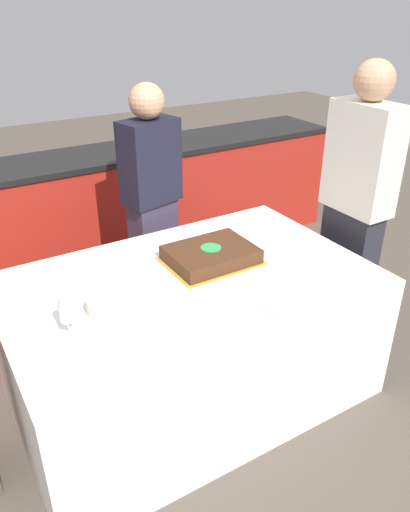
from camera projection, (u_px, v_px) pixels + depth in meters
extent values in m
plane|color=brown|center=(191.00, 389.00, 2.82)|extent=(14.00, 14.00, 0.00)
cube|color=#A82319|center=(84.00, 217.00, 3.86)|extent=(4.40, 0.55, 0.88)
cube|color=black|center=(77.00, 160.00, 3.64)|extent=(4.40, 0.58, 0.04)
cube|color=white|center=(190.00, 337.00, 2.65)|extent=(1.81, 1.15, 0.72)
cube|color=gold|center=(211.00, 261.00, 2.63)|extent=(0.48, 0.37, 0.00)
cube|color=#472816|center=(211.00, 254.00, 2.62)|extent=(0.44, 0.33, 0.07)
cylinder|color=green|center=(211.00, 248.00, 2.60)|extent=(0.11, 0.11, 0.00)
cylinder|color=white|center=(109.00, 305.00, 2.20)|extent=(0.19, 0.19, 0.07)
cylinder|color=white|center=(70.00, 334.00, 2.07)|extent=(0.06, 0.06, 0.00)
cylinder|color=white|center=(69.00, 327.00, 2.05)|extent=(0.01, 0.01, 0.07)
cylinder|color=white|center=(66.00, 309.00, 2.01)|extent=(0.06, 0.06, 0.12)
cylinder|color=white|center=(182.00, 237.00, 2.89)|extent=(0.22, 0.22, 0.00)
cube|color=white|center=(281.00, 310.00, 2.21)|extent=(0.13, 0.11, 0.02)
cube|color=#383347|center=(155.00, 259.00, 3.31)|extent=(0.32, 0.22, 0.83)
cube|color=black|center=(150.00, 162.00, 3.00)|extent=(0.38, 0.27, 0.50)
sphere|color=tan|center=(147.00, 101.00, 2.83)|extent=(0.21, 0.21, 0.21)
cube|color=#282833|center=(345.00, 272.00, 3.13)|extent=(0.16, 0.35, 0.85)
cube|color=silver|center=(363.00, 158.00, 2.79)|extent=(0.20, 0.41, 0.62)
sphere|color=tan|center=(374.00, 80.00, 2.59)|extent=(0.22, 0.22, 0.22)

